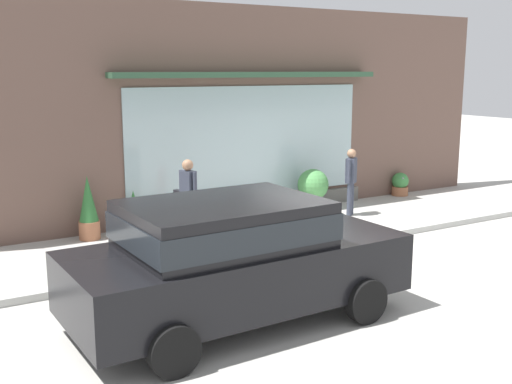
% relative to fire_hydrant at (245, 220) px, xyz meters
% --- Properties ---
extents(ground_plane, '(60.00, 60.00, 0.00)m').
position_rel_fire_hydrant_xyz_m(ground_plane, '(1.32, -0.88, -0.45)').
color(ground_plane, '#B2AFA8').
extents(curb_strip, '(14.00, 0.24, 0.12)m').
position_rel_fire_hydrant_xyz_m(curb_strip, '(1.32, -1.08, -0.39)').
color(curb_strip, '#B2B2AD').
rests_on(curb_strip, ground_plane).
extents(storefront, '(14.00, 0.81, 4.73)m').
position_rel_fire_hydrant_xyz_m(storefront, '(1.32, 2.31, 1.87)').
color(storefront, brown).
rests_on(storefront, ground_plane).
extents(fire_hydrant, '(0.40, 0.36, 0.92)m').
position_rel_fire_hydrant_xyz_m(fire_hydrant, '(0.00, 0.00, 0.00)').
color(fire_hydrant, red).
rests_on(fire_hydrant, ground_plane).
extents(pedestrian_with_handbag, '(0.29, 0.63, 1.63)m').
position_rel_fire_hydrant_xyz_m(pedestrian_with_handbag, '(-0.90, 0.65, 0.49)').
color(pedestrian_with_handbag, brown).
rests_on(pedestrian_with_handbag, ground_plane).
extents(pedestrian_passerby, '(0.40, 0.34, 1.54)m').
position_rel_fire_hydrant_xyz_m(pedestrian_passerby, '(3.26, 0.81, 0.44)').
color(pedestrian_passerby, '#333847').
rests_on(pedestrian_passerby, ground_plane).
extents(parked_car_black, '(4.55, 2.20, 1.67)m').
position_rel_fire_hydrant_xyz_m(parked_car_black, '(-2.04, -3.29, 0.48)').
color(parked_car_black, black).
rests_on(parked_car_black, ground_plane).
extents(potted_plant_trailing_edge, '(0.44, 0.44, 0.61)m').
position_rel_fire_hydrant_xyz_m(potted_plant_trailing_edge, '(5.88, 1.94, -0.15)').
color(potted_plant_trailing_edge, '#9E6042').
rests_on(potted_plant_trailing_edge, ground_plane).
extents(potted_plant_window_center, '(0.42, 0.42, 1.28)m').
position_rel_fire_hydrant_xyz_m(potted_plant_window_center, '(-2.53, 1.80, 0.16)').
color(potted_plant_window_center, '#9E6042').
rests_on(potted_plant_window_center, ground_plane).
extents(potted_plant_near_hydrant, '(0.73, 0.73, 1.02)m').
position_rel_fire_hydrant_xyz_m(potted_plant_near_hydrant, '(2.73, 1.55, 0.11)').
color(potted_plant_near_hydrant, '#B7B2A3').
rests_on(potted_plant_near_hydrant, ground_plane).
extents(potted_plant_by_entrance, '(0.30, 0.30, 0.87)m').
position_rel_fire_hydrant_xyz_m(potted_plant_by_entrance, '(-1.56, 1.93, -0.04)').
color(potted_plant_by_entrance, '#9E6042').
rests_on(potted_plant_by_entrance, ground_plane).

